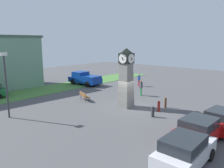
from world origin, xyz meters
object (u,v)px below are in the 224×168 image
(pedestrian_crossing_lot, at_px, (141,87))
(street_lamp_far_side, at_px, (6,80))
(clock_tower, at_px, (126,79))
(bollard_near_tower, at_px, (165,102))
(car_navy_sedan, at_px, (185,150))
(bollard_far_row, at_px, (153,111))
(bench, at_px, (84,96))
(car_by_building, at_px, (223,120))
(street_lamp_near_road, at_px, (22,59))
(pedestrian_near_bench, at_px, (139,79))
(car_near_tower, at_px, (200,129))
(bollard_mid_row, at_px, (159,106))
(pickup_truck, at_px, (85,78))

(pedestrian_crossing_lot, xyz_separation_m, street_lamp_far_side, (-13.39, 3.90, 2.09))
(clock_tower, bearing_deg, street_lamp_far_side, 148.49)
(bollard_near_tower, relative_size, car_navy_sedan, 0.25)
(bollard_far_row, xyz_separation_m, bench, (-0.30, 8.16, 0.06))
(car_by_building, xyz_separation_m, street_lamp_near_road, (-2.41, 23.46, 3.20))
(bollard_far_row, bearing_deg, pedestrian_near_bench, 39.54)
(clock_tower, xyz_separation_m, car_near_tower, (-2.79, -7.97, -1.93))
(bollard_mid_row, bearing_deg, pickup_truck, 74.71)
(car_by_building, height_order, street_lamp_far_side, street_lamp_far_side)
(clock_tower, relative_size, street_lamp_near_road, 0.80)
(pickup_truck, height_order, pedestrian_near_bench, pickup_truck)
(car_near_tower, bearing_deg, pedestrian_near_bench, 46.91)
(street_lamp_near_road, bearing_deg, bollard_near_tower, -75.17)
(pedestrian_near_bench, bearing_deg, street_lamp_far_side, 177.95)
(street_lamp_far_side, bearing_deg, car_navy_sedan, -78.84)
(clock_tower, bearing_deg, pedestrian_near_bench, 27.45)
(bollard_mid_row, height_order, street_lamp_near_road, street_lamp_near_road)
(clock_tower, distance_m, street_lamp_far_side, 10.23)
(pickup_truck, bearing_deg, bench, -132.11)
(bollard_near_tower, distance_m, car_near_tower, 7.06)
(bollard_mid_row, relative_size, pedestrian_crossing_lot, 0.55)
(bollard_far_row, xyz_separation_m, pedestrian_crossing_lot, (5.47, 4.86, 0.57))
(bollard_near_tower, distance_m, bollard_far_row, 3.02)
(bollard_far_row, relative_size, car_navy_sedan, 0.22)
(bollard_near_tower, bearing_deg, bollard_mid_row, -176.98)
(bench, bearing_deg, bollard_near_tower, -66.92)
(car_navy_sedan, bearing_deg, bollard_mid_row, 37.84)
(bollard_near_tower, height_order, bollard_far_row, bollard_near_tower)
(bollard_mid_row, relative_size, pickup_truck, 0.19)
(bollard_mid_row, bearing_deg, car_near_tower, -126.48)
(bollard_far_row, distance_m, car_by_building, 5.19)
(bollard_mid_row, distance_m, bollard_far_row, 1.66)
(bench, relative_size, street_lamp_far_side, 0.32)
(street_lamp_near_road, xyz_separation_m, street_lamp_far_side, (-6.18, -9.56, -0.86))
(car_navy_sedan, relative_size, car_near_tower, 1.03)
(bollard_mid_row, distance_m, car_near_tower, 6.11)
(clock_tower, bearing_deg, pedestrian_crossing_lot, 17.10)
(car_navy_sedan, height_order, car_by_building, car_navy_sedan)
(clock_tower, xyz_separation_m, bollard_mid_row, (0.83, -3.06, -2.23))
(bollard_mid_row, xyz_separation_m, car_navy_sedan, (-6.84, -5.31, 0.30))
(pedestrian_near_bench, bearing_deg, pedestrian_crossing_lot, -143.29)
(pedestrian_crossing_lot, relative_size, street_lamp_far_side, 0.34)
(car_navy_sedan, distance_m, car_near_tower, 3.24)
(bollard_near_tower, height_order, street_lamp_far_side, street_lamp_far_side)
(car_near_tower, bearing_deg, bollard_mid_row, 53.52)
(bollard_near_tower, relative_size, bollard_far_row, 1.11)
(clock_tower, relative_size, car_navy_sedan, 1.35)
(clock_tower, relative_size, bollard_mid_row, 5.69)
(car_navy_sedan, distance_m, pedestrian_crossing_lot, 14.51)
(bench, distance_m, street_lamp_far_side, 8.08)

